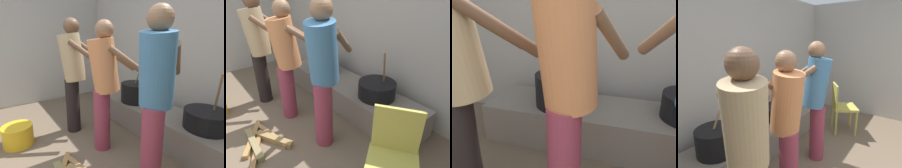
% 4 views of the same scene
% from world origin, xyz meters
% --- Properties ---
extents(block_enclosure_rear, '(5.41, 0.20, 2.39)m').
position_xyz_m(block_enclosure_rear, '(0.00, 2.55, 1.20)').
color(block_enclosure_rear, '#ADA8A0').
rests_on(block_enclosure_rear, ground_plane).
extents(hearth_ledge, '(2.49, 0.60, 0.37)m').
position_xyz_m(hearth_ledge, '(-0.02, 2.03, 0.18)').
color(hearth_ledge, slate).
rests_on(hearth_ledge, ground_plane).
extents(cooking_pot_main, '(0.46, 0.46, 0.75)m').
position_xyz_m(cooking_pot_main, '(-0.58, 1.99, 0.52)').
color(cooking_pot_main, black).
rests_on(cooking_pot_main, hearth_ledge).
extents(cooking_pot_secondary, '(0.48, 0.48, 0.67)m').
position_xyz_m(cooking_pot_secondary, '(0.54, 2.04, 0.47)').
color(cooking_pot_secondary, black).
rests_on(cooking_pot_secondary, hearth_ledge).
extents(cook_in_blue_shirt, '(0.63, 0.74, 1.62)m').
position_xyz_m(cook_in_blue_shirt, '(0.44, 1.28, 0.93)').
color(cook_in_blue_shirt, '#8C3347').
rests_on(cook_in_blue_shirt, ground_plane).
extents(cook_in_tan_shirt, '(0.69, 0.71, 1.62)m').
position_xyz_m(cook_in_tan_shirt, '(-0.89, 1.09, 0.93)').
color(cook_in_tan_shirt, black).
rests_on(cook_in_tan_shirt, ground_plane).
extents(cook_in_orange_shirt, '(0.50, 0.72, 1.55)m').
position_xyz_m(cook_in_orange_shirt, '(-0.28, 1.22, 0.89)').
color(cook_in_orange_shirt, '#8C3347').
rests_on(cook_in_orange_shirt, ground_plane).
extents(chair_olive, '(0.56, 0.56, 0.88)m').
position_xyz_m(chair_olive, '(1.39, 1.26, 0.49)').
color(chair_olive, '#B2A847').
rests_on(chair_olive, ground_plane).
extents(firewood_pile, '(0.77, 0.54, 0.08)m').
position_xyz_m(firewood_pile, '(0.03, 0.65, 0.03)').
color(firewood_pile, '#997144').
rests_on(firewood_pile, ground_plane).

